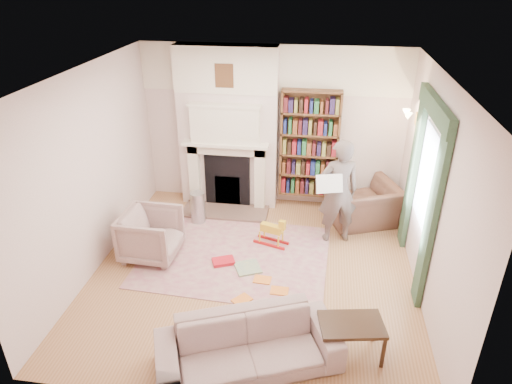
% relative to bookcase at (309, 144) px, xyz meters
% --- Properties ---
extents(floor, '(4.50, 4.50, 0.00)m').
position_rel_bookcase_xyz_m(floor, '(-0.65, -2.12, -1.18)').
color(floor, '#97633C').
rests_on(floor, ground).
extents(ceiling, '(4.50, 4.50, 0.00)m').
position_rel_bookcase_xyz_m(ceiling, '(-0.65, -2.12, 1.62)').
color(ceiling, white).
rests_on(ceiling, wall_back).
extents(wall_back, '(4.50, 0.00, 4.50)m').
position_rel_bookcase_xyz_m(wall_back, '(-0.65, 0.13, 0.22)').
color(wall_back, silver).
rests_on(wall_back, floor).
extents(wall_front, '(4.50, 0.00, 4.50)m').
position_rel_bookcase_xyz_m(wall_front, '(-0.65, -4.37, 0.22)').
color(wall_front, silver).
rests_on(wall_front, floor).
extents(wall_left, '(0.00, 4.50, 4.50)m').
position_rel_bookcase_xyz_m(wall_left, '(-2.90, -2.12, 0.22)').
color(wall_left, silver).
rests_on(wall_left, floor).
extents(wall_right, '(0.00, 4.50, 4.50)m').
position_rel_bookcase_xyz_m(wall_right, '(1.60, -2.12, 0.22)').
color(wall_right, silver).
rests_on(wall_right, floor).
extents(fireplace, '(1.70, 0.58, 2.80)m').
position_rel_bookcase_xyz_m(fireplace, '(-1.40, -0.07, 0.21)').
color(fireplace, silver).
rests_on(fireplace, floor).
extents(bookcase, '(1.00, 0.24, 1.85)m').
position_rel_bookcase_xyz_m(bookcase, '(0.00, 0.00, 0.00)').
color(bookcase, brown).
rests_on(bookcase, floor).
extents(window, '(0.02, 0.90, 1.30)m').
position_rel_bookcase_xyz_m(window, '(1.58, -1.72, 0.27)').
color(window, silver).
rests_on(window, wall_right).
extents(curtain_left, '(0.07, 0.32, 2.40)m').
position_rel_bookcase_xyz_m(curtain_left, '(1.55, -2.42, 0.02)').
color(curtain_left, '#314C33').
rests_on(curtain_left, floor).
extents(curtain_right, '(0.07, 0.32, 2.40)m').
position_rel_bookcase_xyz_m(curtain_right, '(1.55, -1.02, 0.02)').
color(curtain_right, '#314C33').
rests_on(curtain_right, floor).
extents(pelmet, '(0.09, 1.70, 0.24)m').
position_rel_bookcase_xyz_m(pelmet, '(1.54, -1.72, 1.20)').
color(pelmet, '#314C33').
rests_on(pelmet, wall_right).
extents(wall_sconce, '(0.20, 0.24, 0.24)m').
position_rel_bookcase_xyz_m(wall_sconce, '(1.38, -0.62, 0.72)').
color(wall_sconce, gold).
rests_on(wall_sconce, wall_right).
extents(rug, '(2.84, 2.24, 0.01)m').
position_rel_bookcase_xyz_m(rug, '(-0.98, -1.79, -1.17)').
color(rug, '#BBAB8D').
rests_on(rug, floor).
extents(armchair_reading, '(1.35, 1.27, 0.70)m').
position_rel_bookcase_xyz_m(armchair_reading, '(0.95, -0.49, -0.82)').
color(armchair_reading, '#4E2E2A').
rests_on(armchair_reading, floor).
extents(armchair_left, '(0.84, 0.82, 0.74)m').
position_rel_bookcase_xyz_m(armchair_left, '(-2.21, -1.95, -0.81)').
color(armchair_left, '#BBAA9A').
rests_on(armchair_left, floor).
extents(sofa, '(2.11, 1.44, 0.57)m').
position_rel_bookcase_xyz_m(sofa, '(-0.45, -3.81, -0.89)').
color(sofa, '#A39986').
rests_on(sofa, floor).
extents(man_reading, '(0.70, 0.56, 1.69)m').
position_rel_bookcase_xyz_m(man_reading, '(0.50, -1.09, -0.33)').
color(man_reading, '#5A4D48').
rests_on(man_reading, floor).
extents(newspaper, '(0.41, 0.22, 0.27)m').
position_rel_bookcase_xyz_m(newspaper, '(0.35, -1.29, -0.10)').
color(newspaper, white).
rests_on(newspaper, man_reading).
extents(coffee_table, '(0.77, 0.56, 0.45)m').
position_rel_bookcase_xyz_m(coffee_table, '(0.65, -3.49, -0.95)').
color(coffee_table, '#331E12').
rests_on(coffee_table, floor).
extents(paraffin_heater, '(0.25, 0.25, 0.55)m').
position_rel_bookcase_xyz_m(paraffin_heater, '(-1.78, -0.88, -0.90)').
color(paraffin_heater, '#ACB0B4').
rests_on(paraffin_heater, floor).
extents(rocking_horse, '(0.57, 0.37, 0.47)m').
position_rel_bookcase_xyz_m(rocking_horse, '(-0.48, -1.38, -0.94)').
color(rocking_horse, gold).
rests_on(rocking_horse, rug).
extents(board_game, '(0.45, 0.45, 0.03)m').
position_rel_bookcase_xyz_m(board_game, '(-0.74, -2.09, -1.15)').
color(board_game, '#E7E151').
rests_on(board_game, rug).
extents(game_box_lid, '(0.37, 0.32, 0.05)m').
position_rel_bookcase_xyz_m(game_box_lid, '(-1.12, -2.00, -1.14)').
color(game_box_lid, red).
rests_on(game_box_lid, rug).
extents(comic_annuals, '(0.74, 0.71, 0.02)m').
position_rel_bookcase_xyz_m(comic_annuals, '(-0.48, -2.54, -1.16)').
color(comic_annuals, red).
rests_on(comic_annuals, rug).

